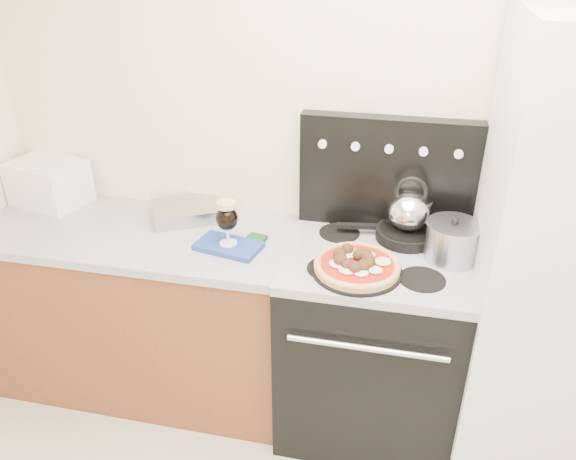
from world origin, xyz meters
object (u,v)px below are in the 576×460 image
(base_cabinet, at_px, (146,312))
(skillet, at_px, (406,234))
(fridge, at_px, (562,272))
(toaster_oven, at_px, (49,183))
(pizza_pan, at_px, (357,270))
(beer_glass, at_px, (227,223))
(pizza, at_px, (357,264))
(tea_kettle, at_px, (409,208))
(stove_body, at_px, (370,345))
(oven_mitt, at_px, (229,246))
(stock_pot, at_px, (452,242))

(base_cabinet, height_order, skillet, skillet)
(fridge, distance_m, toaster_oven, 2.34)
(fridge, relative_size, skillet, 7.19)
(pizza_pan, bearing_deg, beer_glass, 170.17)
(fridge, distance_m, pizza, 0.78)
(fridge, height_order, tea_kettle, fridge)
(stove_body, xyz_separation_m, pizza, (-0.07, -0.14, 0.52))
(fridge, relative_size, beer_glass, 9.41)
(oven_mitt, bearing_deg, toaster_oven, 165.91)
(stove_body, distance_m, tea_kettle, 0.66)
(base_cabinet, xyz_separation_m, fridge, (1.80, -0.05, 0.52))
(base_cabinet, distance_m, fridge, 1.88)
(beer_glass, xyz_separation_m, pizza_pan, (0.56, -0.10, -0.10))
(oven_mitt, xyz_separation_m, pizza, (0.56, -0.10, 0.04))
(base_cabinet, relative_size, tea_kettle, 7.11)
(beer_glass, distance_m, pizza_pan, 0.57)
(stock_pot, bearing_deg, beer_glass, -174.93)
(tea_kettle, bearing_deg, beer_glass, -147.38)
(toaster_oven, height_order, skillet, toaster_oven)
(pizza, bearing_deg, stock_pot, 26.31)
(pizza_pan, relative_size, skillet, 1.35)
(toaster_oven, relative_size, stock_pot, 1.62)
(stove_body, distance_m, pizza, 0.54)
(fridge, xyz_separation_m, pizza, (-0.77, -0.12, 0.01))
(base_cabinet, xyz_separation_m, stock_pot, (1.39, 0.01, 0.57))
(stove_body, xyz_separation_m, stock_pot, (0.29, 0.03, 0.56))
(pizza_pan, xyz_separation_m, pizza, (0.00, 0.00, 0.03))
(base_cabinet, height_order, fridge, fridge)
(skillet, relative_size, tea_kettle, 1.30)
(base_cabinet, height_order, oven_mitt, oven_mitt)
(tea_kettle, xyz_separation_m, stock_pot, (0.18, -0.13, -0.07))
(base_cabinet, xyz_separation_m, stove_body, (1.10, -0.02, 0.01))
(fridge, xyz_separation_m, skillet, (-0.59, 0.19, -0.01))
(toaster_oven, bearing_deg, beer_glass, -0.40)
(stove_body, xyz_separation_m, tea_kettle, (0.11, 0.16, 0.63))
(stove_body, xyz_separation_m, oven_mitt, (-0.63, -0.05, 0.47))
(beer_glass, relative_size, stock_pot, 0.97)
(beer_glass, distance_m, skillet, 0.77)
(oven_mitt, distance_m, beer_glass, 0.11)
(skillet, bearing_deg, oven_mitt, -164.10)
(stock_pot, bearing_deg, base_cabinet, -179.65)
(stove_body, bearing_deg, fridge, -2.05)
(base_cabinet, xyz_separation_m, toaster_oven, (-0.52, 0.18, 0.58))
(toaster_oven, relative_size, tea_kettle, 1.66)
(oven_mitt, bearing_deg, base_cabinet, 171.26)
(toaster_oven, height_order, pizza_pan, toaster_oven)
(skillet, bearing_deg, pizza, -120.54)
(stove_body, height_order, pizza, pizza)
(toaster_oven, distance_m, pizza_pan, 1.59)
(toaster_oven, bearing_deg, tea_kettle, 12.37)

